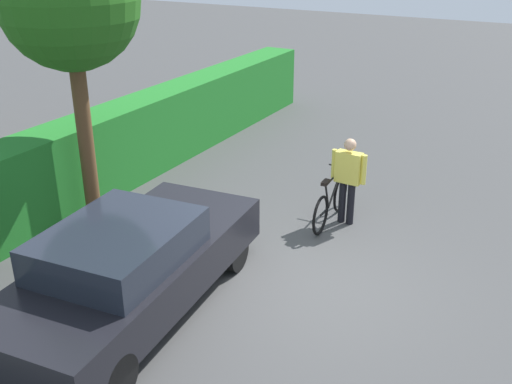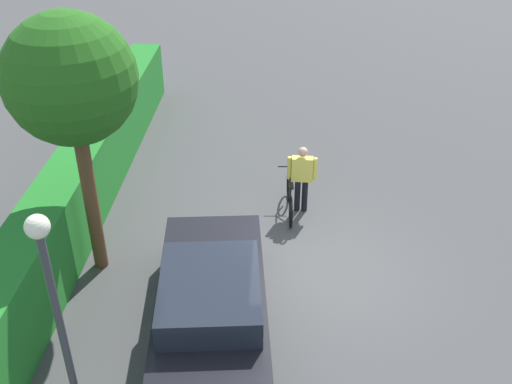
# 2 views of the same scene
# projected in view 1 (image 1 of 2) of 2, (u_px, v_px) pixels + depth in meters

# --- Properties ---
(ground_plane) EXTENTS (60.00, 60.00, 0.00)m
(ground_plane) POSITION_uv_depth(u_px,v_px,m) (308.00, 286.00, 8.90)
(ground_plane) COLOR #424242
(hedge_row) EXTENTS (18.29, 0.90, 1.60)m
(hedge_row) POSITION_uv_depth(u_px,v_px,m) (53.00, 175.00, 10.77)
(hedge_row) COLOR #207426
(hedge_row) RESTS_ON ground
(parked_car_near) EXTENTS (4.64, 2.16, 1.39)m
(parked_car_near) POSITION_uv_depth(u_px,v_px,m) (130.00, 267.00, 8.00)
(parked_car_near) COLOR black
(parked_car_near) RESTS_ON ground
(bicycle) EXTENTS (1.75, 0.50, 0.92)m
(bicycle) POSITION_uv_depth(u_px,v_px,m) (331.00, 202.00, 10.70)
(bicycle) COLOR black
(bicycle) RESTS_ON ground
(person_rider) EXTENTS (0.22, 0.65, 1.58)m
(person_rider) POSITION_uv_depth(u_px,v_px,m) (348.00, 175.00, 10.46)
(person_rider) COLOR black
(person_rider) RESTS_ON ground
(tree_kerbside) EXTENTS (2.23, 2.23, 4.97)m
(tree_kerbside) POSITION_uv_depth(u_px,v_px,m) (69.00, 2.00, 9.30)
(tree_kerbside) COLOR brown
(tree_kerbside) RESTS_ON ground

